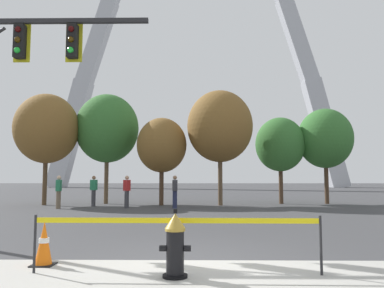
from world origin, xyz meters
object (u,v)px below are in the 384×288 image
fire_hydrant (175,245)px  pedestrian_walking_left (175,191)px  pedestrian_near_trees (94,191)px  pedestrian_standing_center (127,191)px  traffic_cone_by_hydrant (44,244)px  monument_arch (197,48)px  pedestrian_walking_right (59,192)px

fire_hydrant → pedestrian_walking_left: 13.19m
pedestrian_near_trees → pedestrian_standing_center: bearing=-30.5°
pedestrian_walking_left → pedestrian_near_trees: bearing=161.1°
traffic_cone_by_hydrant → pedestrian_standing_center: bearing=94.4°
monument_arch → pedestrian_standing_center: 51.76m
fire_hydrant → monument_arch: (0.22, 59.60, 23.65)m
pedestrian_walking_left → pedestrian_standing_center: same height
pedestrian_standing_center → pedestrian_walking_left: bearing=-8.1°
traffic_cone_by_hydrant → pedestrian_walking_left: bearing=83.4°
pedestrian_walking_left → pedestrian_near_trees: size_ratio=1.00×
traffic_cone_by_hydrant → pedestrian_walking_left: size_ratio=0.46×
traffic_cone_by_hydrant → pedestrian_near_trees: pedestrian_near_trees is taller
fire_hydrant → pedestrian_near_trees: pedestrian_near_trees is taller
pedestrian_walking_right → pedestrian_near_trees: bearing=54.8°
pedestrian_walking_left → pedestrian_standing_center: bearing=171.9°
traffic_cone_by_hydrant → pedestrian_standing_center: 12.81m
fire_hydrant → pedestrian_walking_right: bearing=116.3°
fire_hydrant → pedestrian_near_trees: size_ratio=0.62×
fire_hydrant → pedestrian_near_trees: bearing=109.4°
pedestrian_walking_right → pedestrian_near_trees: same height
fire_hydrant → monument_arch: size_ratio=0.02×
pedestrian_standing_center → pedestrian_near_trees: 2.28m
monument_arch → pedestrian_walking_left: (-1.01, -46.43, -23.30)m
traffic_cone_by_hydrant → pedestrian_walking_right: 12.88m
traffic_cone_by_hydrant → monument_arch: 63.52m
pedestrian_standing_center → pedestrian_near_trees: bearing=149.5°
pedestrian_walking_left → pedestrian_walking_right: same height
pedestrian_standing_center → pedestrian_walking_right: 3.25m
fire_hydrant → pedestrian_near_trees: 15.55m
fire_hydrant → pedestrian_walking_right: pedestrian_walking_right is taller
pedestrian_walking_left → monument_arch: bearing=88.8°
monument_arch → pedestrian_standing_center: (-3.42, -46.09, -23.30)m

